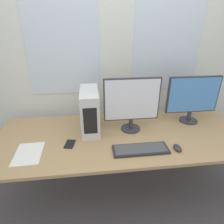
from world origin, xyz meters
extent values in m
cube|color=silver|center=(0.00, 1.06, 1.35)|extent=(8.00, 0.06, 2.70)
cube|color=silver|center=(-0.55, 1.03, 1.67)|extent=(0.74, 0.01, 1.34)
cube|color=silver|center=(0.55, 1.03, 1.67)|extent=(0.74, 0.01, 1.34)
cube|color=tan|center=(0.00, 0.47, 0.75)|extent=(2.39, 0.93, 0.03)
cylinder|color=#99999E|center=(-1.11, 0.85, 0.37)|extent=(0.04, 0.04, 0.74)
cylinder|color=#99999E|center=(1.11, 0.85, 0.37)|extent=(0.04, 0.04, 0.74)
cube|color=silver|center=(-0.31, 0.60, 0.96)|extent=(0.16, 0.43, 0.40)
cube|color=black|center=(-0.31, 0.39, 0.96)|extent=(0.12, 0.00, 0.24)
cylinder|color=#333338|center=(0.08, 0.55, 0.77)|extent=(0.19, 0.19, 0.02)
cylinder|color=#333338|center=(0.08, 0.55, 0.83)|extent=(0.04, 0.04, 0.11)
cube|color=#333338|center=(0.08, 0.55, 1.08)|extent=(0.52, 0.03, 0.41)
cube|color=white|center=(0.08, 0.54, 1.08)|extent=(0.50, 0.00, 0.38)
cylinder|color=#333338|center=(0.73, 0.64, 0.77)|extent=(0.19, 0.19, 0.02)
cylinder|color=#333338|center=(0.73, 0.64, 0.83)|extent=(0.04, 0.04, 0.11)
cube|color=#333338|center=(0.73, 0.64, 1.06)|extent=(0.54, 0.03, 0.38)
cube|color=#4C8CD8|center=(0.73, 0.63, 1.06)|extent=(0.51, 0.00, 0.35)
cube|color=#28282D|center=(0.09, 0.20, 0.77)|extent=(0.46, 0.16, 0.02)
cube|color=#47474C|center=(0.09, 0.20, 0.79)|extent=(0.42, 0.13, 0.00)
ellipsoid|color=#2D2D2D|center=(0.39, 0.18, 0.78)|extent=(0.06, 0.10, 0.03)
cube|color=black|center=(-0.50, 0.36, 0.77)|extent=(0.10, 0.13, 0.01)
cube|color=white|center=(-0.82, 0.27, 0.76)|extent=(0.22, 0.30, 0.00)
camera|label=1|loc=(-0.30, -1.02, 1.71)|focal=30.00mm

